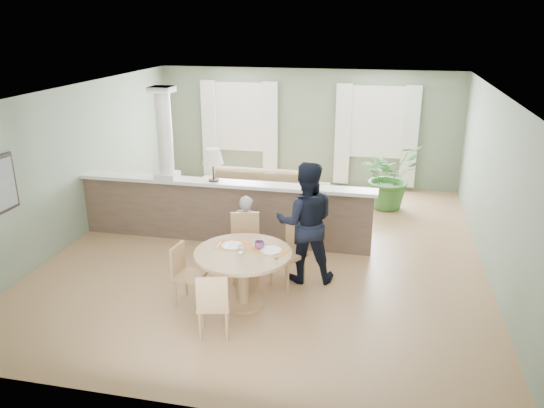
% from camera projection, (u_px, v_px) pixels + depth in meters
% --- Properties ---
extents(ground, '(8.00, 8.00, 0.00)m').
position_uv_depth(ground, '(270.00, 249.00, 9.14)').
color(ground, '#A97D59').
rests_on(ground, ground).
extents(room_shell, '(7.02, 8.02, 2.71)m').
position_uv_depth(room_shell, '(276.00, 139.00, 9.12)').
color(room_shell, gray).
rests_on(room_shell, ground).
extents(pony_wall, '(5.32, 0.38, 2.70)m').
position_uv_depth(pony_wall, '(218.00, 203.00, 9.29)').
color(pony_wall, brown).
rests_on(pony_wall, ground).
extents(sofa, '(2.74, 1.09, 0.80)m').
position_uv_depth(sofa, '(260.00, 193.00, 10.79)').
color(sofa, olive).
rests_on(sofa, ground).
extents(houseplant, '(1.62, 1.63, 1.37)m').
position_uv_depth(houseplant, '(389.00, 176.00, 10.96)').
color(houseplant, '#33692A').
rests_on(houseplant, ground).
extents(dining_table, '(1.33, 1.33, 0.91)m').
position_uv_depth(dining_table, '(244.00, 263.00, 7.18)').
color(dining_table, tan).
rests_on(dining_table, ground).
extents(chair_far_boy, '(0.55, 0.55, 1.00)m').
position_uv_depth(chair_far_boy, '(245.00, 243.00, 8.02)').
color(chair_far_boy, tan).
rests_on(chair_far_boy, ground).
extents(chair_far_man, '(0.59, 0.59, 0.95)m').
position_uv_depth(chair_far_man, '(291.00, 249.00, 7.87)').
color(chair_far_man, tan).
rests_on(chair_far_man, ground).
extents(chair_near, '(0.49, 0.49, 0.89)m').
position_uv_depth(chair_near, '(213.00, 302.00, 6.48)').
color(chair_near, tan).
rests_on(chair_near, ground).
extents(chair_side, '(0.43, 0.43, 0.85)m').
position_uv_depth(chair_side, '(185.00, 271.00, 7.33)').
color(chair_side, tan).
rests_on(chair_side, ground).
extents(child_person, '(0.47, 0.34, 1.20)m').
position_uv_depth(child_person, '(246.00, 232.00, 8.31)').
color(child_person, '#96969A').
rests_on(child_person, ground).
extents(man_person, '(1.01, 0.86, 1.84)m').
position_uv_depth(man_person, '(306.00, 222.00, 7.82)').
color(man_person, black).
rests_on(man_person, ground).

